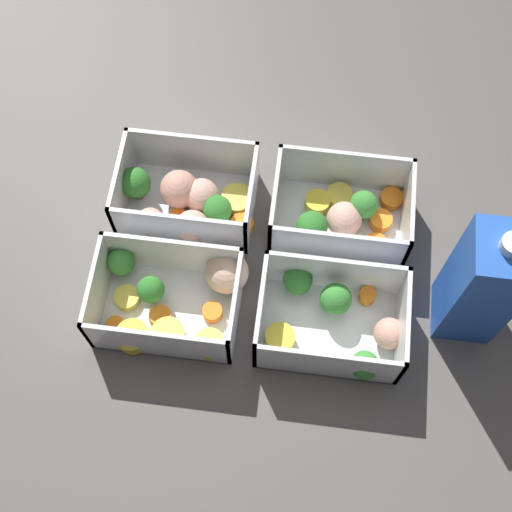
{
  "coord_description": "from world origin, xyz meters",
  "views": [
    {
      "loc": [
        -0.04,
        0.34,
        0.8
      ],
      "look_at": [
        0.0,
        0.0,
        0.03
      ],
      "focal_mm": 50.0,
      "sensor_mm": 36.0,
      "label": 1
    }
  ],
  "objects": [
    {
      "name": "container_near_left",
      "position": [
        -0.1,
        -0.07,
        0.03
      ],
      "size": [
        0.17,
        0.11,
        0.08
      ],
      "color": "white",
      "rests_on": "ground_plane"
    },
    {
      "name": "container_far_left",
      "position": [
        -0.1,
        0.07,
        0.03
      ],
      "size": [
        0.17,
        0.13,
        0.08
      ],
      "color": "white",
      "rests_on": "ground_plane"
    },
    {
      "name": "container_near_right",
      "position": [
        0.1,
        -0.06,
        0.03
      ],
      "size": [
        0.17,
        0.13,
        0.08
      ],
      "color": "white",
      "rests_on": "ground_plane"
    },
    {
      "name": "ground_plane",
      "position": [
        0.0,
        0.0,
        0.0
      ],
      "size": [
        4.0,
        4.0,
        0.0
      ],
      "primitive_type": "plane",
      "color": "#56514C"
    },
    {
      "name": "container_far_right",
      "position": [
        0.09,
        0.06,
        0.03
      ],
      "size": [
        0.18,
        0.14,
        0.08
      ],
      "color": "white",
      "rests_on": "ground_plane"
    },
    {
      "name": "juice_carton",
      "position": [
        -0.25,
        0.03,
        0.1
      ],
      "size": [
        0.07,
        0.07,
        0.2
      ],
      "color": "blue",
      "rests_on": "ground_plane"
    }
  ]
}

